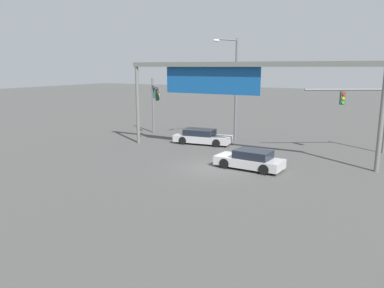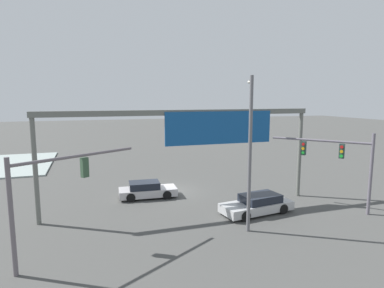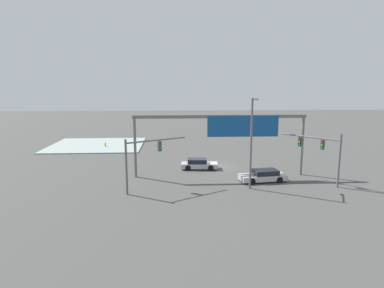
{
  "view_description": "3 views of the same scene",
  "coord_description": "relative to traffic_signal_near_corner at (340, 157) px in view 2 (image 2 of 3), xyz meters",
  "views": [
    {
      "loc": [
        9.68,
        -20.5,
        6.27
      ],
      "look_at": [
        -1.06,
        -1.06,
        1.63
      ],
      "focal_mm": 34.69,
      "sensor_mm": 36.0,
      "label": 1
    },
    {
      "loc": [
        6.02,
        23.97,
        7.34
      ],
      "look_at": [
        -2.79,
        -2.92,
        3.31
      ],
      "focal_mm": 30.0,
      "sensor_mm": 36.0,
      "label": 2
    },
    {
      "loc": [
        4.91,
        38.81,
        9.67
      ],
      "look_at": [
        2.77,
        0.48,
        2.9
      ],
      "focal_mm": 31.19,
      "sensor_mm": 36.0,
      "label": 3
    }
  ],
  "objects": [
    {
      "name": "traffic_signal_near_corner",
      "position": [
        0.0,
        0.0,
        0.0
      ],
      "size": [
        4.22,
        5.01,
        5.22
      ],
      "rotation": [
        0.0,
        0.0,
        -0.87
      ],
      "color": "slate",
      "rests_on": "ground"
    },
    {
      "name": "sedan_car_approaching",
      "position": [
        5.4,
        -1.06,
        -2.99
      ],
      "size": [
        4.89,
        2.44,
        1.21
      ],
      "rotation": [
        0.0,
        0.0,
        0.13
      ],
      "color": "#B1B1B2",
      "rests_on": "ground"
    },
    {
      "name": "traffic_signal_opposite_side",
      "position": [
        17.28,
        1.54,
        -0.04
      ],
      "size": [
        5.42,
        3.36,
        5.03
      ],
      "rotation": [
        0.0,
        0.0,
        -2.6
      ],
      "color": "#635C62",
      "rests_on": "ground"
    },
    {
      "name": "ground_plane",
      "position": [
        9.6,
        -7.41,
        -3.57
      ],
      "size": [
        182.71,
        182.71,
        0.0
      ],
      "primitive_type": "plane",
      "color": "#464744"
    },
    {
      "name": "overhead_sign_gantry",
      "position": [
        8.9,
        -3.32,
        1.86
      ],
      "size": [
        18.37,
        0.43,
        6.62
      ],
      "color": "#62655F",
      "rests_on": "ground"
    },
    {
      "name": "sedan_car_waiting_far",
      "position": [
        11.61,
        -6.51,
        -2.99
      ],
      "size": [
        4.33,
        2.01,
        1.21
      ],
      "rotation": [
        0.0,
        0.0,
        3.08
      ],
      "color": "#B5B1B2",
      "rests_on": "ground"
    },
    {
      "name": "streetlamp_curved_arm",
      "position": [
        7.23,
        1.08,
        1.37
      ],
      "size": [
        1.31,
        2.38,
        8.54
      ],
      "rotation": [
        0.0,
        0.0,
        -2.02
      ],
      "color": "#5E5D62",
      "rests_on": "ground"
    }
  ]
}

